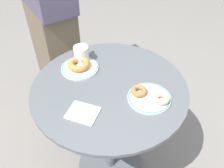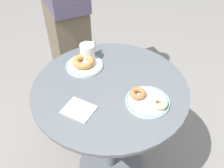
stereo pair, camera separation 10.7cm
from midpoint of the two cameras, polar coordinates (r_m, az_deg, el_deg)
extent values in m
cube|color=gray|center=(1.70, 1.59, -19.08)|extent=(7.00, 7.00, 0.02)
cylinder|color=#565B60|center=(1.12, 2.29, -0.87)|extent=(0.74, 0.74, 0.02)
cylinder|color=#565B60|center=(1.38, 1.89, -11.55)|extent=(0.06, 0.06, 0.68)
cylinder|color=#565B60|center=(1.68, 1.61, -18.71)|extent=(0.42, 0.42, 0.03)
cylinder|color=white|center=(1.23, -4.13, 4.35)|extent=(0.19, 0.19, 0.01)
torus|color=teal|center=(1.22, -4.14, 4.47)|extent=(0.19, 0.19, 0.01)
cylinder|color=white|center=(1.05, 11.44, -4.33)|extent=(0.19, 0.19, 0.01)
torus|color=teal|center=(1.05, 11.46, -4.20)|extent=(0.19, 0.19, 0.01)
torus|color=#BC7F42|center=(1.21, -4.38, 5.34)|extent=(0.16, 0.16, 0.03)
torus|color=#E0B789|center=(1.03, 14.25, -4.62)|extent=(0.10, 0.10, 0.02)
torus|color=#A36B3D|center=(1.05, 9.15, -2.36)|extent=(0.10, 0.10, 0.02)
cube|color=white|center=(1.01, -4.96, -6.32)|extent=(0.14, 0.12, 0.01)
cylinder|color=white|center=(1.25, -3.45, 7.55)|extent=(0.08, 0.08, 0.09)
torus|color=white|center=(1.28, -2.40, 8.71)|extent=(0.02, 0.07, 0.07)
cube|color=brown|center=(1.83, -8.21, 6.39)|extent=(0.44, 0.37, 0.85)
camera|label=1|loc=(0.05, -87.13, 2.60)|focal=38.01mm
camera|label=2|loc=(0.05, 92.87, -2.60)|focal=38.01mm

